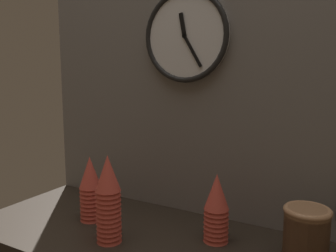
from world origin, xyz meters
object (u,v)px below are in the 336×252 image
cup_stack_center_right (216,208)px  cup_stack_left (90,189)px  wall_clock (185,36)px  cup_stack_center_left (108,199)px  bowl_stack_right (306,236)px

cup_stack_center_right → cup_stack_left: cup_stack_left is taller
wall_clock → cup_stack_center_right: bearing=-39.7°
cup_stack_left → cup_stack_center_left: (16.48, -9.58, 2.29)cm
cup_stack_left → bowl_stack_right: size_ratio=1.41×
cup_stack_center_right → wall_clock: size_ratio=0.67×
cup_stack_center_right → cup_stack_center_left: cup_stack_center_left is taller
cup_stack_center_right → wall_clock: 61.08cm
cup_stack_center_left → bowl_stack_right: cup_stack_center_left is taller
bowl_stack_right → wall_clock: 76.47cm
cup_stack_center_left → bowl_stack_right: 59.16cm
cup_stack_center_left → bowl_stack_right: size_ratio=1.68×
cup_stack_left → wall_clock: (26.30, 23.90, 54.68)cm
cup_stack_center_right → cup_stack_left: size_ratio=0.94×
cup_stack_center_left → wall_clock: 62.95cm
cup_stack_left → wall_clock: 65.22cm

